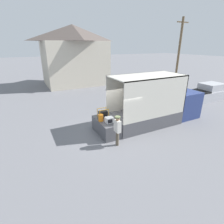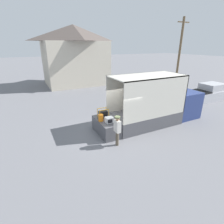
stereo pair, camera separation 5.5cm
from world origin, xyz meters
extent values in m
plane|color=slate|center=(0.00, 0.00, 0.00)|extent=(160.00, 160.00, 0.00)
cube|color=navy|center=(5.93, 0.00, 1.01)|extent=(2.08, 2.14, 2.02)
cube|color=#4C4C51|center=(2.45, 0.00, 0.47)|extent=(4.89, 2.32, 0.93)
cube|color=beige|center=(2.45, 1.13, 2.20)|extent=(4.89, 0.06, 2.54)
cube|color=beige|center=(2.45, -1.13, 2.20)|extent=(4.89, 0.06, 2.54)
cube|color=beige|center=(4.86, 0.00, 2.20)|extent=(0.06, 2.32, 2.54)
cube|color=beige|center=(2.45, 0.00, 3.44)|extent=(4.89, 2.32, 0.06)
cylinder|color=#3370B2|center=(2.51, 0.05, 1.11)|extent=(0.29, 0.29, 0.36)
cube|color=olive|center=(3.99, -0.33, 1.08)|extent=(0.44, 0.32, 0.29)
cube|color=#2D7F33|center=(2.89, 0.62, 1.06)|extent=(0.44, 0.32, 0.26)
cube|color=#B2A893|center=(1.82, -0.18, 1.08)|extent=(0.44, 0.32, 0.29)
cube|color=#4C4C51|center=(-0.55, 0.00, 0.47)|extent=(1.10, 2.21, 0.93)
cube|color=white|center=(-0.54, -0.41, 1.10)|extent=(0.47, 0.41, 0.33)
cube|color=black|center=(-0.59, -0.61, 1.10)|extent=(0.30, 0.01, 0.23)
cube|color=black|center=(-0.54, 0.51, 1.14)|extent=(0.53, 0.34, 0.41)
cylinder|color=slate|center=(-0.33, 0.51, 1.16)|extent=(0.20, 0.19, 0.19)
cylinder|color=orange|center=(-0.85, 0.31, 1.22)|extent=(0.04, 0.04, 0.58)
cylinder|color=orange|center=(-0.23, 0.31, 1.22)|extent=(0.04, 0.04, 0.58)
cylinder|color=orange|center=(-0.85, 0.70, 1.22)|extent=(0.04, 0.04, 0.58)
cylinder|color=orange|center=(-0.23, 0.70, 1.22)|extent=(0.04, 0.04, 0.58)
cylinder|color=orange|center=(-0.54, 0.31, 1.49)|extent=(0.62, 0.04, 0.04)
cylinder|color=orange|center=(-0.54, 0.70, 1.49)|extent=(0.62, 0.04, 0.04)
cylinder|color=orange|center=(-0.91, 0.02, 1.14)|extent=(0.31, 0.31, 0.42)
cylinder|color=brown|center=(-0.61, -1.55, 0.43)|extent=(0.18, 0.18, 0.85)
cube|color=beige|center=(-0.61, -1.55, 1.19)|extent=(0.24, 0.44, 0.67)
sphere|color=tan|center=(-0.61, -1.55, 1.64)|extent=(0.23, 0.23, 0.23)
cylinder|color=#606B47|center=(-0.61, -1.55, 1.73)|extent=(0.32, 0.32, 0.06)
cube|color=#B7B7BC|center=(11.57, 1.87, 0.48)|extent=(5.04, 1.82, 0.96)
cube|color=#B7B7BC|center=(12.18, 1.87, 1.31)|extent=(2.22, 1.68, 0.71)
cube|color=black|center=(10.06, 1.87, 1.02)|extent=(2.02, 1.75, 0.12)
cube|color=beige|center=(2.04, 15.66, 2.87)|extent=(8.03, 6.33, 5.74)
pyramid|color=#514742|center=(2.04, 15.66, 6.74)|extent=(8.43, 6.64, 2.01)
cylinder|color=brown|center=(13.31, 7.79, 4.19)|extent=(0.28, 0.28, 8.39)
cube|color=brown|center=(13.31, 7.79, 7.79)|extent=(1.80, 0.14, 0.12)
camera|label=1|loc=(-4.77, -9.03, 5.36)|focal=28.00mm
camera|label=2|loc=(-4.72, -9.06, 5.36)|focal=28.00mm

